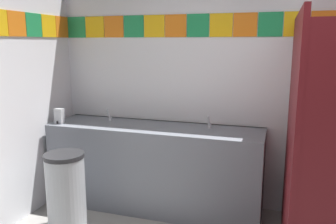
# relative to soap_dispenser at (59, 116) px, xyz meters

# --- Properties ---
(wall_back) EXTENTS (4.27, 0.09, 2.50)m
(wall_back) POSITION_rel_soap_dispenser_xyz_m (1.99, 0.51, 0.29)
(wall_back) COLOR silver
(wall_back) RESTS_ON ground_plane
(vanity_counter) EXTENTS (2.23, 0.59, 0.89)m
(vanity_counter) POSITION_rel_soap_dispenser_xyz_m (1.01, 0.18, -0.51)
(vanity_counter) COLOR slate
(vanity_counter) RESTS_ON ground_plane
(faucet_left) EXTENTS (0.04, 0.10, 0.14)m
(faucet_left) POSITION_rel_soap_dispenser_xyz_m (0.46, 0.27, -0.03)
(faucet_left) COLOR silver
(faucet_left) RESTS_ON vanity_counter
(faucet_right) EXTENTS (0.04, 0.10, 0.14)m
(faucet_right) POSITION_rel_soap_dispenser_xyz_m (1.57, 0.27, -0.03)
(faucet_right) COLOR silver
(faucet_right) RESTS_ON vanity_counter
(soap_dispenser) EXTENTS (0.09, 0.09, 0.16)m
(soap_dispenser) POSITION_rel_soap_dispenser_xyz_m (0.00, 0.00, 0.00)
(soap_dispenser) COLOR #B7BABF
(soap_dispenser) RESTS_ON vanity_counter
(stall_divider) EXTENTS (0.92, 1.53, 1.95)m
(stall_divider) POSITION_rel_soap_dispenser_xyz_m (2.50, -0.55, 0.01)
(stall_divider) COLOR maroon
(stall_divider) RESTS_ON ground_plane
(trash_bin) EXTENTS (0.37, 0.37, 0.74)m
(trash_bin) POSITION_rel_soap_dispenser_xyz_m (0.38, -0.50, -0.60)
(trash_bin) COLOR #999EA3
(trash_bin) RESTS_ON ground_plane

